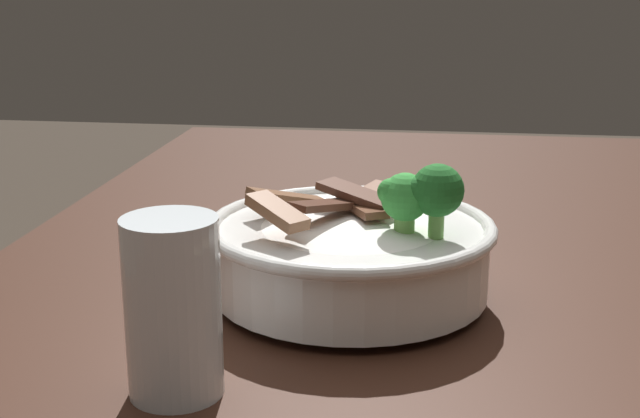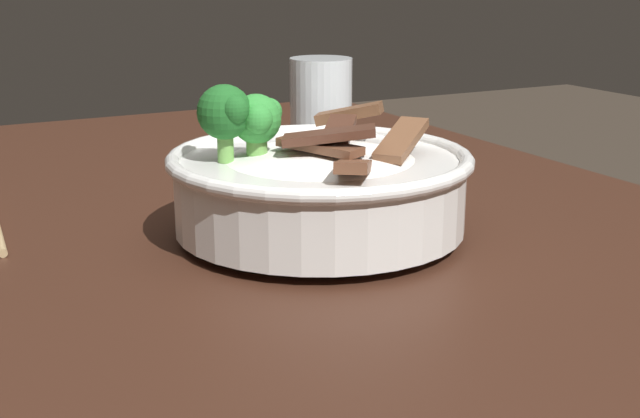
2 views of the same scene
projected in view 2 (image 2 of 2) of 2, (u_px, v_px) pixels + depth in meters
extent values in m
cube|color=#381E14|center=(321.00, 296.00, 0.64)|extent=(1.42, 0.80, 0.04)
cube|color=#381E14|center=(317.00, 356.00, 1.44)|extent=(0.07, 0.07, 0.75)
cylinder|color=white|center=(320.00, 232.00, 0.71)|extent=(0.10, 0.10, 0.01)
cylinder|color=white|center=(320.00, 193.00, 0.70)|extent=(0.24, 0.24, 0.06)
torus|color=white|center=(320.00, 158.00, 0.69)|extent=(0.25, 0.25, 0.01)
ellipsoid|color=white|center=(320.00, 180.00, 0.69)|extent=(0.21, 0.21, 0.05)
cube|color=#4C2B1E|center=(329.00, 136.00, 0.66)|extent=(0.06, 0.08, 0.02)
cube|color=brown|center=(354.00, 167.00, 0.62)|extent=(0.06, 0.05, 0.02)
cube|color=brown|center=(349.00, 114.00, 0.75)|extent=(0.05, 0.06, 0.02)
cube|color=#4C2B1E|center=(339.00, 130.00, 0.70)|extent=(0.06, 0.06, 0.02)
cube|color=brown|center=(401.00, 139.00, 0.69)|extent=(0.06, 0.07, 0.03)
cube|color=brown|center=(320.00, 146.00, 0.67)|extent=(0.07, 0.05, 0.01)
cylinder|color=#6BA84C|center=(257.00, 147.00, 0.68)|extent=(0.02, 0.02, 0.02)
sphere|color=green|center=(256.00, 119.00, 0.68)|extent=(0.04, 0.04, 0.04)
sphere|color=green|center=(258.00, 119.00, 0.66)|extent=(0.02, 0.02, 0.02)
sphere|color=green|center=(271.00, 111.00, 0.68)|extent=(0.02, 0.02, 0.02)
cylinder|color=#6BA84C|center=(225.00, 146.00, 0.67)|extent=(0.01, 0.01, 0.03)
sphere|color=#1E6023|center=(224.00, 112.00, 0.67)|extent=(0.04, 0.04, 0.04)
sphere|color=#1E6023|center=(235.00, 110.00, 0.65)|extent=(0.02, 0.02, 0.02)
sphere|color=#1E6023|center=(240.00, 111.00, 0.68)|extent=(0.02, 0.02, 0.02)
cylinder|color=white|center=(321.00, 173.00, 0.91)|extent=(0.06, 0.06, 0.00)
cylinder|color=white|center=(321.00, 118.00, 0.89)|extent=(0.06, 0.06, 0.12)
cylinder|color=olive|center=(321.00, 143.00, 0.90)|extent=(0.06, 0.06, 0.06)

